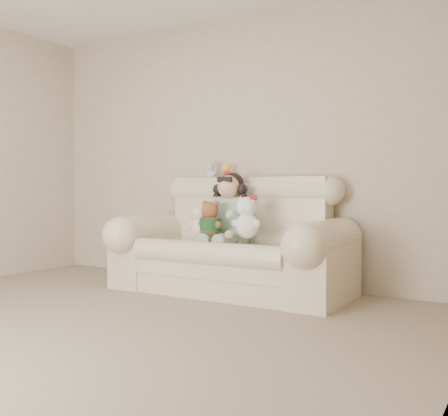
# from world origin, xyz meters

# --- Properties ---
(floor) EXTENTS (5.00, 5.00, 0.00)m
(floor) POSITION_xyz_m (0.00, 0.00, 0.00)
(floor) COLOR #806C5B
(floor) RESTS_ON ground
(wall_back) EXTENTS (4.50, 0.00, 4.50)m
(wall_back) POSITION_xyz_m (0.00, 2.50, 1.30)
(wall_back) COLOR beige
(wall_back) RESTS_ON ground
(wall_right) EXTENTS (0.00, 5.00, 5.00)m
(wall_right) POSITION_xyz_m (2.25, 0.00, 1.30)
(wall_right) COLOR beige
(wall_right) RESTS_ON ground
(sofa) EXTENTS (2.10, 0.95, 1.03)m
(sofa) POSITION_xyz_m (0.23, 2.00, 0.52)
(sofa) COLOR beige
(sofa) RESTS_ON floor
(seated_child) EXTENTS (0.44, 0.52, 0.66)m
(seated_child) POSITION_xyz_m (0.18, 2.08, 0.75)
(seated_child) COLOR #2E7040
(seated_child) RESTS_ON sofa
(brown_teddy) EXTENTS (0.24, 0.19, 0.37)m
(brown_teddy) POSITION_xyz_m (0.13, 1.84, 0.69)
(brown_teddy) COLOR brown
(brown_teddy) RESTS_ON sofa
(white_cat) EXTENTS (0.32, 0.28, 0.43)m
(white_cat) POSITION_xyz_m (0.46, 1.90, 0.71)
(white_cat) COLOR white
(white_cat) RESTS_ON sofa
(cream_teddy) EXTENTS (0.21, 0.17, 0.32)m
(cream_teddy) POSITION_xyz_m (0.02, 1.85, 0.66)
(cream_teddy) COLOR silver
(cream_teddy) RESTS_ON sofa
(yellow_mini_bear) EXTENTS (0.14, 0.12, 0.17)m
(yellow_mini_bear) POSITION_xyz_m (-0.01, 2.37, 1.10)
(yellow_mini_bear) COLOR gold
(yellow_mini_bear) RESTS_ON sofa
(grey_mini_plush) EXTENTS (0.13, 0.10, 0.20)m
(grey_mini_plush) POSITION_xyz_m (-0.19, 2.35, 1.11)
(grey_mini_plush) COLOR silver
(grey_mini_plush) RESTS_ON sofa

